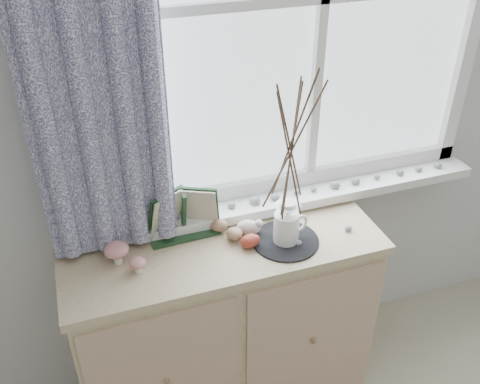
{
  "coord_description": "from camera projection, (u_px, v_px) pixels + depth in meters",
  "views": [
    {
      "loc": [
        -0.6,
        0.26,
        2.1
      ],
      "look_at": [
        -0.1,
        1.7,
        1.1
      ],
      "focal_mm": 40.0,
      "sensor_mm": 36.0,
      "label": 1
    }
  ],
  "objects": [
    {
      "name": "sideboard_pebbles",
      "position": [
        312.0,
        229.0,
        2.04
      ],
      "size": [
        0.25,
        0.19,
        0.02
      ],
      "color": "gray",
      "rests_on": "sideboard"
    },
    {
      "name": "wooden_eggs",
      "position": [
        234.0,
        233.0,
        1.99
      ],
      "size": [
        0.14,
        0.18,
        0.07
      ],
      "color": "#A57B5B",
      "rests_on": "sideboard"
    },
    {
      "name": "crocheted_doily",
      "position": [
        285.0,
        241.0,
        2.0
      ],
      "size": [
        0.25,
        0.25,
        0.01
      ],
      "primitive_type": "cylinder",
      "color": "black",
      "rests_on": "sideboard"
    },
    {
      "name": "sideboard",
      "position": [
        225.0,
        325.0,
        2.21
      ],
      "size": [
        1.2,
        0.45,
        0.85
      ],
      "color": "beige",
      "rests_on": "ground"
    },
    {
      "name": "twig_pitcher",
      "position": [
        291.0,
        144.0,
        1.77
      ],
      "size": [
        0.3,
        0.3,
        0.72
      ],
      "rotation": [
        0.0,
        0.0,
        0.21
      ],
      "color": "white",
      "rests_on": "crocheted_doily"
    },
    {
      "name": "toadstool_cluster",
      "position": [
        122.0,
        254.0,
        1.86
      ],
      "size": [
        0.14,
        0.15,
        0.08
      ],
      "color": "white",
      "rests_on": "sideboard"
    },
    {
      "name": "botanical_book",
      "position": [
        185.0,
        217.0,
        1.95
      ],
      "size": [
        0.31,
        0.14,
        0.21
      ],
      "primitive_type": null,
      "rotation": [
        0.0,
        0.0,
        0.04
      ],
      "color": "#1C3B20",
      "rests_on": "sideboard"
    },
    {
      "name": "songbird_figurine",
      "position": [
        249.0,
        227.0,
        2.02
      ],
      "size": [
        0.14,
        0.1,
        0.07
      ],
      "primitive_type": null,
      "rotation": [
        0.0,
        0.0,
        -0.41
      ],
      "color": "silver",
      "rests_on": "sideboard"
    }
  ]
}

